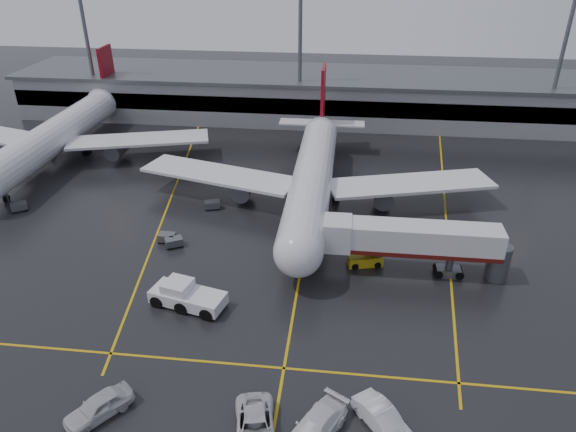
# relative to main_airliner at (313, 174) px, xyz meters

# --- Properties ---
(ground) EXTENTS (220.00, 220.00, 0.00)m
(ground) POSITION_rel_main_airliner_xyz_m (0.00, -9.70, -4.21)
(ground) COLOR black
(ground) RESTS_ON ground
(apron_line_centre) EXTENTS (0.25, 90.00, 0.02)m
(apron_line_centre) POSITION_rel_main_airliner_xyz_m (0.00, -9.70, -4.20)
(apron_line_centre) COLOR gold
(apron_line_centre) RESTS_ON ground
(apron_line_stop) EXTENTS (60.00, 0.25, 0.02)m
(apron_line_stop) POSITION_rel_main_airliner_xyz_m (0.00, -31.70, -4.20)
(apron_line_stop) COLOR gold
(apron_line_stop) RESTS_ON ground
(apron_line_left) EXTENTS (9.99, 69.35, 0.02)m
(apron_line_left) POSITION_rel_main_airliner_xyz_m (-20.00, 0.30, -4.20)
(apron_line_left) COLOR gold
(apron_line_left) RESTS_ON ground
(apron_line_right) EXTENTS (7.57, 69.64, 0.02)m
(apron_line_right) POSITION_rel_main_airliner_xyz_m (18.00, 0.30, -4.20)
(apron_line_right) COLOR gold
(apron_line_right) RESTS_ON ground
(terminal) EXTENTS (122.00, 19.00, 8.60)m
(terminal) POSITION_rel_main_airliner_xyz_m (0.00, 38.23, 0.11)
(terminal) COLOR gray
(terminal) RESTS_ON ground
(light_mast_left) EXTENTS (3.00, 1.20, 25.45)m
(light_mast_left) POSITION_rel_main_airliner_xyz_m (-45.00, 32.30, 10.27)
(light_mast_left) COLOR #595B60
(light_mast_left) RESTS_ON ground
(light_mast_mid) EXTENTS (3.00, 1.20, 25.45)m
(light_mast_mid) POSITION_rel_main_airliner_xyz_m (-5.00, 32.30, 10.27)
(light_mast_mid) COLOR #595B60
(light_mast_mid) RESTS_ON ground
(light_mast_right) EXTENTS (3.00, 1.20, 25.45)m
(light_mast_right) POSITION_rel_main_airliner_xyz_m (40.00, 32.30, 10.27)
(light_mast_right) COLOR #595B60
(light_mast_right) RESTS_ON ground
(main_airliner) EXTENTS (48.80, 45.60, 14.10)m
(main_airliner) POSITION_rel_main_airliner_xyz_m (0.00, 0.00, 0.00)
(main_airliner) COLOR silver
(main_airliner) RESTS_ON ground
(second_airliner) EXTENTS (48.80, 45.60, 14.10)m
(second_airliner) POSITION_rel_main_airliner_xyz_m (-42.00, 12.00, 0.00)
(second_airliner) COLOR silver
(second_airliner) RESTS_ON ground
(jet_bridge) EXTENTS (19.90, 3.40, 6.05)m
(jet_bridge) POSITION_rel_main_airliner_xyz_m (11.87, -15.70, -0.28)
(jet_bridge) COLOR silver
(jet_bridge) RESTS_ON ground
(pushback_tractor) EXTENTS (7.98, 4.80, 2.67)m
(pushback_tractor) POSITION_rel_main_airliner_xyz_m (-10.75, -24.12, -3.15)
(pushback_tractor) COLOR silver
(pushback_tractor) RESTS_ON ground
(belt_loader) EXTENTS (4.10, 2.52, 2.43)m
(belt_loader) POSITION_rel_main_airliner_xyz_m (7.03, -14.72, -3.61)
(belt_loader) COLOR gold
(belt_loader) RESTS_ON ground
(service_van_a) EXTENTS (4.09, 6.75, 1.75)m
(service_van_a) POSITION_rel_main_airliner_xyz_m (-1.25, -38.76, -3.33)
(service_van_a) COLOR silver
(service_van_a) RESTS_ON ground
(service_van_b) EXTENTS (5.35, 6.70, 1.82)m
(service_van_b) POSITION_rel_main_airliner_xyz_m (3.14, -38.28, -3.30)
(service_van_b) COLOR white
(service_van_b) RESTS_ON ground
(service_van_c) EXTENTS (4.91, 5.58, 1.83)m
(service_van_c) POSITION_rel_main_airliner_xyz_m (8.13, -36.97, -3.30)
(service_van_c) COLOR silver
(service_van_c) RESTS_ON ground
(service_van_d) EXTENTS (4.99, 5.59, 1.83)m
(service_van_d) POSITION_rel_main_airliner_xyz_m (-13.51, -38.30, -3.29)
(service_van_d) COLOR silver
(service_van_d) RESTS_ON ground
(baggage_cart_a) EXTENTS (2.38, 2.10, 1.12)m
(baggage_cart_a) POSITION_rel_main_airliner_xyz_m (-15.40, -13.46, -3.58)
(baggage_cart_a) COLOR #595B60
(baggage_cart_a) RESTS_ON ground
(baggage_cart_b) EXTENTS (2.05, 1.38, 1.12)m
(baggage_cart_b) POSITION_rel_main_airliner_xyz_m (-16.57, -12.55, -3.58)
(baggage_cart_b) COLOR #595B60
(baggage_cart_b) RESTS_ON ground
(baggage_cart_c) EXTENTS (2.29, 1.82, 1.12)m
(baggage_cart_c) POSITION_rel_main_airliner_xyz_m (-13.23, -3.46, -3.58)
(baggage_cart_c) COLOR #595B60
(baggage_cart_c) RESTS_ON ground
(baggage_cart_e) EXTENTS (2.38, 2.21, 1.12)m
(baggage_cart_e) POSITION_rel_main_airliner_xyz_m (-38.74, -7.01, -3.58)
(baggage_cart_e) COLOR #595B60
(baggage_cart_e) RESTS_ON ground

